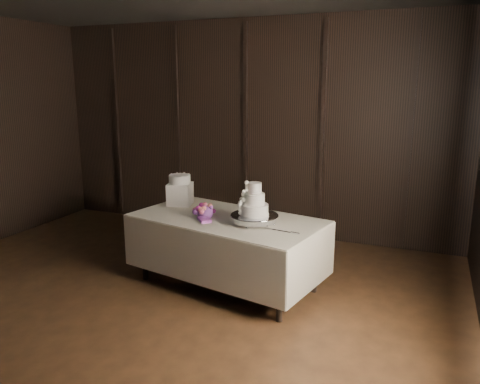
{
  "coord_description": "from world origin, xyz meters",
  "views": [
    {
      "loc": [
        2.45,
        -2.7,
        2.14
      ],
      "look_at": [
        0.69,
        1.6,
        1.05
      ],
      "focal_mm": 35.0,
      "sensor_mm": 36.0,
      "label": 1
    }
  ],
  "objects_px": {
    "bouquet": "(205,211)",
    "box_pedestal": "(180,194)",
    "cake_stand": "(254,219)",
    "display_table": "(227,249)",
    "wedding_cake": "(252,202)",
    "small_cake": "(180,179)"
  },
  "relations": [
    {
      "from": "wedding_cake",
      "to": "box_pedestal",
      "type": "xyz_separation_m",
      "value": [
        -1.04,
        0.39,
        -0.1
      ]
    },
    {
      "from": "wedding_cake",
      "to": "bouquet",
      "type": "relative_size",
      "value": 0.83
    },
    {
      "from": "wedding_cake",
      "to": "box_pedestal",
      "type": "distance_m",
      "value": 1.11
    },
    {
      "from": "display_table",
      "to": "bouquet",
      "type": "bearing_deg",
      "value": -149.05
    },
    {
      "from": "wedding_cake",
      "to": "small_cake",
      "type": "xyz_separation_m",
      "value": [
        -1.04,
        0.39,
        0.08
      ]
    },
    {
      "from": "cake_stand",
      "to": "bouquet",
      "type": "distance_m",
      "value": 0.56
    },
    {
      "from": "display_table",
      "to": "small_cake",
      "type": "distance_m",
      "value": 1.01
    },
    {
      "from": "bouquet",
      "to": "box_pedestal",
      "type": "bearing_deg",
      "value": 143.61
    },
    {
      "from": "display_table",
      "to": "wedding_cake",
      "type": "height_order",
      "value": "wedding_cake"
    },
    {
      "from": "display_table",
      "to": "wedding_cake",
      "type": "distance_m",
      "value": 0.65
    },
    {
      "from": "wedding_cake",
      "to": "bouquet",
      "type": "distance_m",
      "value": 0.55
    },
    {
      "from": "display_table",
      "to": "box_pedestal",
      "type": "bearing_deg",
      "value": 169.21
    },
    {
      "from": "wedding_cake",
      "to": "bouquet",
      "type": "xyz_separation_m",
      "value": [
        -0.53,
        0.02,
        -0.15
      ]
    },
    {
      "from": "cake_stand",
      "to": "box_pedestal",
      "type": "xyz_separation_m",
      "value": [
        -1.06,
        0.38,
        0.08
      ]
    },
    {
      "from": "box_pedestal",
      "to": "small_cake",
      "type": "distance_m",
      "value": 0.17
    },
    {
      "from": "bouquet",
      "to": "box_pedestal",
      "type": "distance_m",
      "value": 0.63
    },
    {
      "from": "box_pedestal",
      "to": "cake_stand",
      "type": "bearing_deg",
      "value": -19.76
    },
    {
      "from": "wedding_cake",
      "to": "bouquet",
      "type": "bearing_deg",
      "value": 163.01
    },
    {
      "from": "box_pedestal",
      "to": "bouquet",
      "type": "bearing_deg",
      "value": -36.39
    },
    {
      "from": "box_pedestal",
      "to": "small_cake",
      "type": "height_order",
      "value": "small_cake"
    },
    {
      "from": "box_pedestal",
      "to": "small_cake",
      "type": "xyz_separation_m",
      "value": [
        -0.0,
        0.0,
        0.17
      ]
    },
    {
      "from": "cake_stand",
      "to": "bouquet",
      "type": "xyz_separation_m",
      "value": [
        -0.56,
        0.01,
        0.02
      ]
    }
  ]
}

